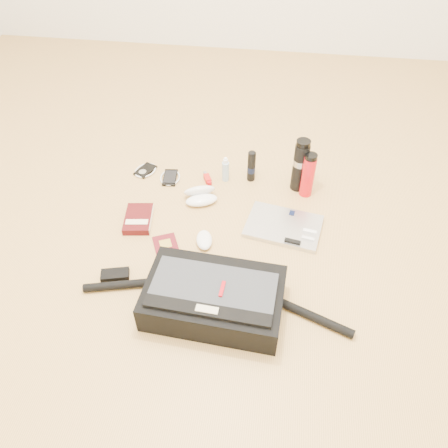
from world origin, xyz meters
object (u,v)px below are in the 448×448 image
at_px(messenger_bag, 213,297).
at_px(thermos_red, 308,175).
at_px(laptop, 284,226).
at_px(thermos_black, 300,165).
at_px(book, 139,219).

height_order(messenger_bag, thermos_red, thermos_red).
xyz_separation_m(laptop, thermos_red, (0.09, 0.24, 0.10)).
height_order(thermos_black, thermos_red, thermos_black).
bearing_deg(thermos_red, thermos_black, 133.28).
xyz_separation_m(messenger_bag, laptop, (0.23, 0.45, -0.05)).
height_order(messenger_bag, thermos_black, thermos_black).
height_order(laptop, thermos_black, thermos_black).
distance_m(laptop, thermos_red, 0.28).
bearing_deg(book, laptop, -3.83).
bearing_deg(thermos_black, book, -153.96).
bearing_deg(book, messenger_bag, -53.54).
bearing_deg(laptop, messenger_bag, -107.59).
bearing_deg(thermos_red, book, -157.96).
relative_size(laptop, book, 1.84).
relative_size(book, thermos_red, 0.85).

